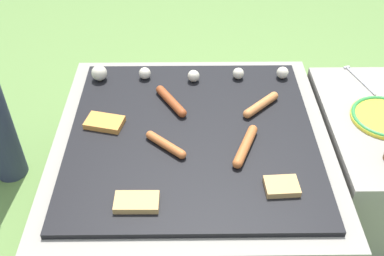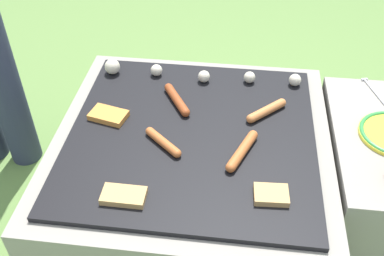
# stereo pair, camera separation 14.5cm
# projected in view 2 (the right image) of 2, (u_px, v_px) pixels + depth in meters

# --- Properties ---
(ground_plane) EXTENTS (14.00, 14.00, 0.00)m
(ground_plane) POSITION_uv_depth(u_px,v_px,m) (192.00, 212.00, 1.73)
(ground_plane) COLOR #608442
(grill) EXTENTS (0.91, 0.91, 0.41)m
(grill) POSITION_uv_depth(u_px,v_px,m) (192.00, 176.00, 1.60)
(grill) COLOR gray
(grill) RESTS_ON ground_plane
(side_ledge) EXTENTS (0.38, 0.64, 0.41)m
(side_ledge) POSITION_uv_depth(u_px,v_px,m) (377.00, 179.00, 1.59)
(side_ledge) COLOR gray
(side_ledge) RESTS_ON ground_plane
(sausage_front_center) EXTENTS (0.13, 0.12, 0.03)m
(sausage_front_center) POSITION_uv_depth(u_px,v_px,m) (163.00, 142.00, 1.41)
(sausage_front_center) COLOR #B7602D
(sausage_front_center) RESTS_ON grill
(sausage_back_right) EXTENTS (0.11, 0.17, 0.03)m
(sausage_back_right) POSITION_uv_depth(u_px,v_px,m) (177.00, 100.00, 1.58)
(sausage_back_right) COLOR #93421E
(sausage_back_right) RESTS_ON grill
(sausage_front_right) EXTENTS (0.14, 0.13, 0.03)m
(sausage_front_right) POSITION_uv_depth(u_px,v_px,m) (267.00, 111.00, 1.53)
(sausage_front_right) COLOR #C6753D
(sausage_front_right) RESTS_ON grill
(sausage_mid_left) EXTENTS (0.09, 0.18, 0.03)m
(sausage_mid_left) POSITION_uv_depth(u_px,v_px,m) (242.00, 151.00, 1.38)
(sausage_mid_left) COLOR #B7602D
(sausage_mid_left) RESTS_ON grill
(bread_slice_right) EXTENTS (0.12, 0.07, 0.02)m
(bread_slice_right) POSITION_uv_depth(u_px,v_px,m) (124.00, 196.00, 1.25)
(bread_slice_right) COLOR tan
(bread_slice_right) RESTS_ON grill
(bread_slice_left) EXTENTS (0.14, 0.10, 0.02)m
(bread_slice_left) POSITION_uv_depth(u_px,v_px,m) (108.00, 115.00, 1.52)
(bread_slice_left) COLOR #D18438
(bread_slice_left) RESTS_ON grill
(bread_slice_center) EXTENTS (0.10, 0.08, 0.02)m
(bread_slice_center) POSITION_uv_depth(u_px,v_px,m) (271.00, 195.00, 1.25)
(bread_slice_center) COLOR tan
(bread_slice_center) RESTS_ON grill
(mushroom_row) EXTENTS (0.74, 0.07, 0.06)m
(mushroom_row) POSITION_uv_depth(u_px,v_px,m) (184.00, 73.00, 1.69)
(mushroom_row) COLOR beige
(mushroom_row) RESTS_ON grill
(fork_utensil) EXTENTS (0.07, 0.19, 0.01)m
(fork_utensil) POSITION_uv_depth(u_px,v_px,m) (375.00, 92.00, 1.63)
(fork_utensil) COLOR silver
(fork_utensil) RESTS_ON side_ledge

